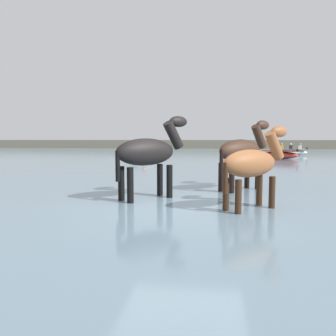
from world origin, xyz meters
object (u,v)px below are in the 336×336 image
horse_lead_dark_bay (242,153)px  boat_far_inshore (280,155)px  boat_far_offshore (291,152)px  horse_trailing_black (149,154)px  boat_distant_west (143,152)px  horse_flank_chestnut (253,166)px

horse_lead_dark_bay → boat_far_inshore: 15.00m
boat_far_offshore → boat_far_inshore: boat_far_offshore is taller
horse_trailing_black → horse_lead_dark_bay: bearing=36.0°
horse_trailing_black → boat_distant_west: bearing=102.0°
horse_trailing_black → horse_flank_chestnut: bearing=-21.5°
horse_trailing_black → boat_far_offshore: (7.74, 21.27, -0.73)m
boat_far_inshore → boat_distant_west: bearing=172.7°
boat_far_offshore → boat_far_inshore: size_ratio=1.04×
horse_lead_dark_bay → boat_far_inshore: (3.73, 14.51, -0.72)m
horse_trailing_black → boat_distant_west: size_ratio=0.58×
horse_trailing_black → boat_far_inshore: bearing=69.8°
horse_flank_chestnut → boat_far_inshore: 17.36m
horse_trailing_black → boat_distant_west: 17.71m
boat_far_inshore → horse_lead_dark_bay: bearing=-104.4°
horse_lead_dark_bay → boat_far_offshore: (5.56, 19.68, -0.71)m
boat_far_inshore → boat_distant_west: boat_distant_west is taller
horse_trailing_black → horse_flank_chestnut: (2.17, -0.86, -0.16)m
boat_distant_west → horse_trailing_black: bearing=-78.0°
horse_flank_chestnut → boat_distant_west: (-5.84, 18.17, -0.46)m
horse_flank_chestnut → boat_far_inshore: bearing=77.6°
horse_lead_dark_bay → horse_trailing_black: 2.69m
horse_lead_dark_bay → horse_flank_chestnut: size_ratio=1.13×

